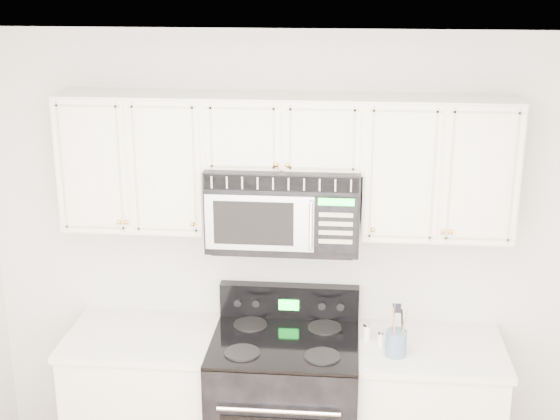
# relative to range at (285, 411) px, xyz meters

# --- Properties ---
(base_cabinet_left) EXTENTS (0.86, 0.65, 0.92)m
(base_cabinet_left) POSITION_rel_range_xyz_m (-0.82, 0.03, -0.06)
(base_cabinet_left) COLOR silver
(base_cabinet_left) RESTS_ON ground
(range) EXTENTS (0.82, 0.74, 1.13)m
(range) POSITION_rel_range_xyz_m (0.00, 0.00, 0.00)
(range) COLOR black
(range) RESTS_ON ground
(upper_cabinets) EXTENTS (2.44, 0.37, 0.75)m
(upper_cabinets) POSITION_rel_range_xyz_m (-0.02, 0.18, 1.45)
(upper_cabinets) COLOR silver
(upper_cabinets) RESTS_ON ground
(microwave) EXTENTS (0.82, 0.46, 0.45)m
(microwave) POSITION_rel_range_xyz_m (-0.02, 0.13, 1.19)
(microwave) COLOR black
(microwave) RESTS_ON ground
(utensil_crock) EXTENTS (0.11, 0.11, 0.30)m
(utensil_crock) POSITION_rel_range_xyz_m (0.61, -0.09, 0.51)
(utensil_crock) COLOR slate
(utensil_crock) RESTS_ON base_cabinet_right
(shaker_salt) EXTENTS (0.04, 0.04, 0.10)m
(shaker_salt) POSITION_rel_range_xyz_m (0.45, 0.07, 0.49)
(shaker_salt) COLOR white
(shaker_salt) RESTS_ON base_cabinet_right
(shaker_pepper) EXTENTS (0.04, 0.04, 0.09)m
(shaker_pepper) POSITION_rel_range_xyz_m (0.53, -0.00, 0.48)
(shaker_pepper) COLOR white
(shaker_pepper) RESTS_ON base_cabinet_right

